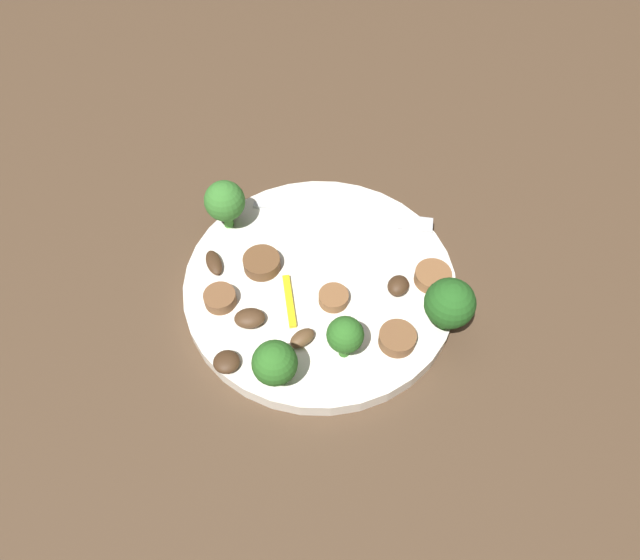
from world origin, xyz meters
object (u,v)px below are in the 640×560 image
Objects in this scene: fork at (356,217)px; mushroom_0 at (250,318)px; mushroom_2 at (302,338)px; mushroom_5 at (214,263)px; sausage_slice_0 at (262,263)px; sausage_slice_3 at (220,299)px; broccoli_floret_0 at (348,335)px; broccoli_floret_1 at (450,304)px; sausage_slice_4 at (433,276)px; mushroom_4 at (227,362)px; broccoli_floret_3 at (225,201)px; sausage_slice_1 at (334,298)px; sausage_slice_2 at (397,338)px; mushroom_3 at (398,286)px; pepper_strip_0 at (289,301)px; plate at (320,285)px; broccoli_floret_2 at (275,363)px.

mushroom_0 reaches higher than fork.
mushroom_5 is at bearing 120.77° from mushroom_2.
sausage_slice_0 reaches higher than fork.
broccoli_floret_0 is at bearing -39.38° from sausage_slice_3.
broccoli_floret_1 is 1.99× the size of sausage_slice_3.
sausage_slice_4 is 0.20m from mushroom_4.
sausage_slice_1 is (0.08, -0.11, -0.03)m from broccoli_floret_3.
mushroom_4 is at bearing 176.59° from broccoli_floret_1.
broccoli_floret_1 is 1.79× the size of sausage_slice_2.
sausage_slice_4 is 0.03m from mushroom_3.
sausage_slice_0 reaches higher than mushroom_5.
sausage_slice_1 is (0.00, 0.05, -0.02)m from broccoli_floret_0.
sausage_slice_1 is at bearing 178.98° from sausage_slice_4.
sausage_slice_3 and mushroom_2 have the same top height.
sausage_slice_1 is at bearing -34.89° from mushroom_5.
mushroom_2 is (-0.08, 0.02, -0.00)m from sausage_slice_2.
broccoli_floret_1 is 1.66× the size of sausage_slice_0.
mushroom_4 is at bearing -168.04° from mushroom_3.
pepper_strip_0 is at bearing 16.23° from mushroom_0.
mushroom_4 is (-0.07, -0.01, -0.00)m from mushroom_2.
sausage_slice_1 is at bearing -44.87° from sausage_slice_0.
mushroom_4 is at bearing -100.76° from broccoli_floret_3.
sausage_slice_4 is at bearing -7.96° from sausage_slice_3.
pepper_strip_0 is (0.07, 0.05, -0.00)m from mushroom_4.
mushroom_2 reaches higher than pepper_strip_0.
sausage_slice_1 is (-0.09, 0.05, -0.03)m from broccoli_floret_1.
sausage_slice_2 is 1.35× the size of mushroom_2.
fork is 0.15m from broccoli_floret_1.
sausage_slice_4 is (0.09, -0.00, 0.00)m from sausage_slice_1.
mushroom_3 is at bearing -26.72° from sausage_slice_0.
plate is at bearing -51.66° from broccoli_floret_3.
mushroom_2 is at bearing -37.98° from mushroom_0.
sausage_slice_3 and mushroom_0 have the same top height.
broccoli_floret_1 is 0.17m from mushroom_0.
fork is 5.87× the size of sausage_slice_3.
mushroom_0 is at bearing 53.26° from mushroom_4.
mushroom_3 is at bearing -3.31° from sausage_slice_1.
sausage_slice_1 is 0.91× the size of mushroom_5.
mushroom_4 is at bearing -169.56° from sausage_slice_4.
mushroom_4 is 0.08m from pepper_strip_0.
plate is at bearing 21.10° from mushroom_0.
sausage_slice_0 and mushroom_3 have the same top height.
pepper_strip_0 is at bearing 92.06° from mushroom_2.
mushroom_3 is (0.11, -0.06, 0.00)m from sausage_slice_0.
mushroom_0 is (-0.16, 0.05, -0.03)m from broccoli_floret_1.
broccoli_floret_1 reaches higher than sausage_slice_1.
broccoli_floret_3 reaches higher than mushroom_2.
pepper_strip_0 is (-0.09, -0.08, 0.00)m from fork.
broccoli_floret_2 is 0.14m from mushroom_3.
sausage_slice_2 is 0.16m from sausage_slice_3.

